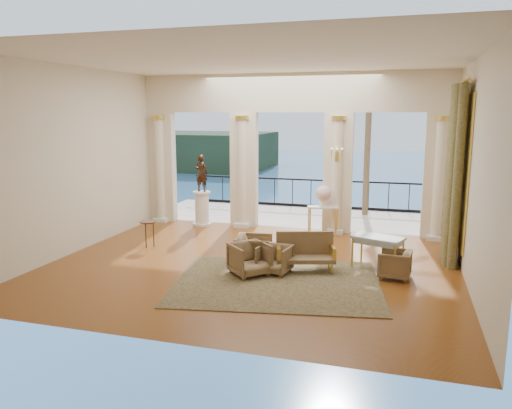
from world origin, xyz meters
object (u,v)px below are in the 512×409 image
(pedestal, at_px, (202,209))
(console_table, at_px, (323,211))
(armchair_b, at_px, (275,258))
(statue, at_px, (201,173))
(armchair_d, at_px, (254,249))
(game_table, at_px, (378,240))
(armchair_c, at_px, (395,263))
(side_table, at_px, (148,225))
(settee, at_px, (305,252))
(armchair_a, at_px, (250,258))

(pedestal, distance_m, console_table, 3.72)
(armchair_b, bearing_deg, statue, 139.18)
(armchair_d, height_order, statue, statue)
(armchair_b, distance_m, game_table, 2.31)
(armchair_d, bearing_deg, game_table, -85.50)
(pedestal, bearing_deg, armchair_b, -49.57)
(statue, bearing_deg, armchair_d, 134.88)
(armchair_b, distance_m, armchair_c, 2.50)
(armchair_b, relative_size, statue, 0.60)
(game_table, height_order, pedestal, pedestal)
(armchair_c, xyz_separation_m, armchair_d, (-3.03, -0.06, 0.07))
(side_table, bearing_deg, console_table, 32.03)
(armchair_d, bearing_deg, console_table, -24.74)
(settee, bearing_deg, game_table, 2.94)
(armchair_c, bearing_deg, armchair_d, -83.58)
(armchair_d, bearing_deg, pedestal, 29.51)
(armchair_b, bearing_deg, armchair_d, 158.94)
(armchair_b, height_order, armchair_d, armchair_d)
(settee, relative_size, console_table, 1.49)
(armchair_a, xyz_separation_m, armchair_b, (0.47, 0.28, -0.05))
(armchair_a, relative_size, armchair_d, 0.97)
(settee, distance_m, side_table, 4.30)
(settee, height_order, side_table, settee)
(game_table, height_order, side_table, game_table)
(side_table, bearing_deg, pedestal, 82.30)
(pedestal, height_order, statue, statue)
(game_table, distance_m, console_table, 3.23)
(armchair_b, distance_m, pedestal, 5.04)
(console_table, bearing_deg, pedestal, 164.49)
(pedestal, height_order, side_table, pedestal)
(settee, bearing_deg, armchair_a, -165.29)
(armchair_c, bearing_deg, settee, -84.45)
(armchair_a, height_order, armchair_d, armchair_d)
(armchair_c, relative_size, game_table, 0.54)
(armchair_c, bearing_deg, pedestal, -115.77)
(armchair_c, xyz_separation_m, console_table, (-2.02, 3.32, 0.35))
(armchair_b, height_order, armchair_c, armchair_b)
(armchair_d, bearing_deg, armchair_b, -127.91)
(armchair_a, distance_m, game_table, 2.84)
(armchair_c, relative_size, console_table, 0.71)
(statue, height_order, side_table, statue)
(armchair_a, relative_size, statue, 0.69)
(game_table, bearing_deg, armchair_d, -147.56)
(game_table, xyz_separation_m, console_table, (-1.65, 2.78, 0.02))
(settee, relative_size, pedestal, 1.29)
(armchair_b, xyz_separation_m, armchair_d, (-0.56, 0.32, 0.06))
(settee, xyz_separation_m, pedestal, (-3.86, 3.46, 0.09))
(settee, bearing_deg, armchair_d, 165.70)
(armchair_a, relative_size, side_table, 1.14)
(settee, bearing_deg, statue, 121.22)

